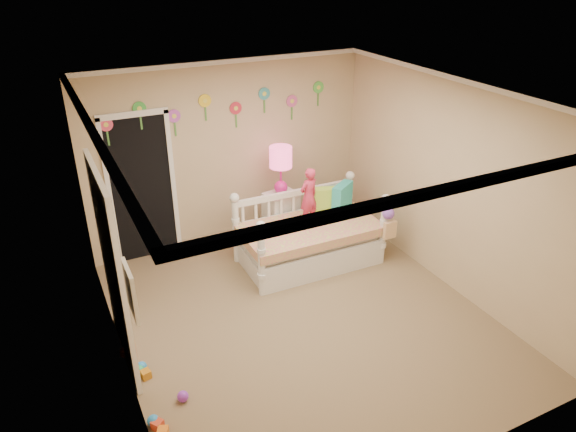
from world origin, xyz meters
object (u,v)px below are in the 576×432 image
daybed (309,229)px  child (309,197)px  nightstand (281,217)px  table_lamp (281,163)px

daybed → child: 0.46m
nightstand → child: bearing=-92.6°
nightstand → table_lamp: bearing=-113.5°
child → nightstand: size_ratio=1.05×
nightstand → table_lamp: table_lamp is taller
nightstand → table_lamp: 0.84m
daybed → child: bearing=84.2°
child → nightstand: (-0.08, 0.67, -0.59)m
table_lamp → nightstand: bearing=76.0°
daybed → table_lamp: table_lamp is taller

